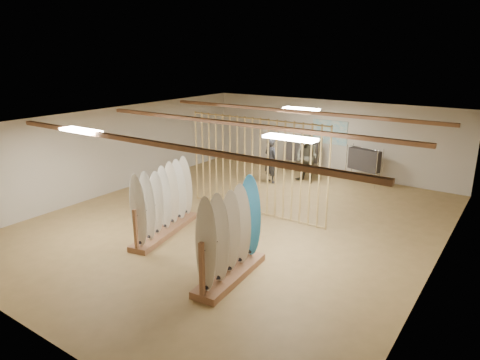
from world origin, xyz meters
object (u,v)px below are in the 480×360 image
Objects in this scene: rack_left at (165,211)px; clothing_rack_a at (303,150)px; clothing_rack_b at (364,160)px; shopper_a at (271,157)px; shopper_b at (307,154)px; rack_right at (230,248)px.

rack_left is 1.84× the size of clothing_rack_a.
clothing_rack_b is 0.73× the size of shopper_a.
clothing_rack_a reaches higher than clothing_rack_b.
clothing_rack_a is 1.08× the size of clothing_rack_b.
shopper_a is (-0.06, 5.45, 0.29)m from rack_left.
rack_left is 1.26× the size of shopper_b.
rack_right is 1.63× the size of clothing_rack_b.
clothing_rack_a is at bearing -161.29° from clothing_rack_b.
shopper_b is at bearing -132.62° from clothing_rack_b.
clothing_rack_a is (-2.32, 7.96, 0.24)m from rack_right.
shopper_b reaches higher than clothing_rack_b.
rack_right is (2.72, -0.91, 0.07)m from rack_left.
shopper_b is at bearing 98.59° from rack_right.
shopper_a reaches higher than clothing_rack_b.
shopper_a is at bearing 78.37° from rack_left.
clothing_rack_a is 2.33m from clothing_rack_b.
shopper_a is at bearing -110.20° from clothing_rack_a.
shopper_b reaches higher than rack_right.
rack_left is at bearing -94.83° from clothing_rack_b.
clothing_rack_b is (2.73, 7.16, 0.24)m from rack_left.
clothing_rack_b is at bearing -132.25° from shopper_a.
rack_right is 1.52× the size of clothing_rack_a.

